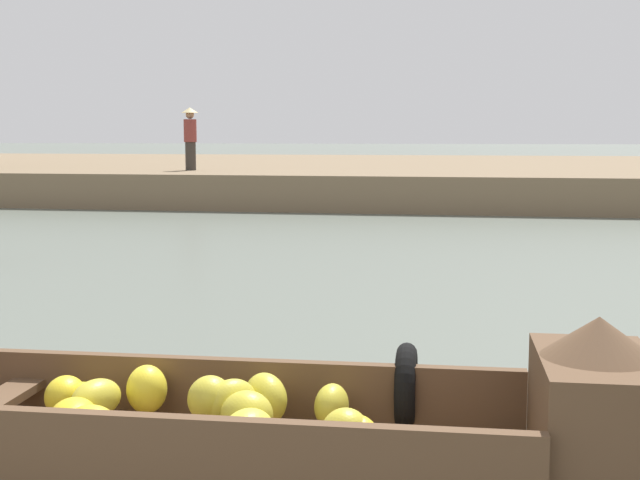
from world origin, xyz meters
name	(u,v)px	position (x,y,z in m)	size (l,w,h in m)	color
ground_plane	(308,282)	(0.00, 10.00, 0.00)	(300.00, 300.00, 0.00)	#596056
riverbank_strip	(412,175)	(0.00, 29.23, 0.43)	(160.00, 20.00, 0.86)	#756047
banana_boat	(147,418)	(0.29, 3.78, 0.33)	(5.26, 1.88, 0.95)	brown
vendor_person	(190,135)	(-5.39, 21.73, 1.79)	(0.44, 0.44, 1.66)	#332D28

